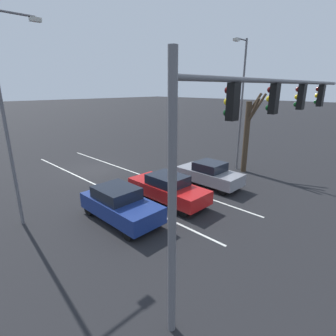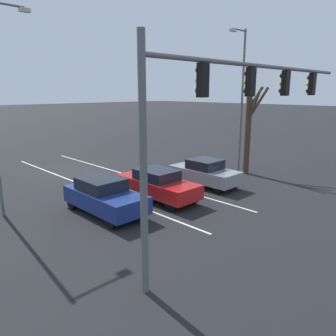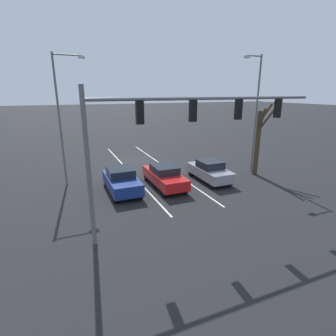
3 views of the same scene
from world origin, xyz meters
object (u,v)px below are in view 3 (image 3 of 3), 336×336
object	(u,v)px
car_gray_leftlane_front	(210,171)
street_lamp_right_shoulder	(62,113)
car_red_midlane_front	(164,176)
traffic_signal_gantry	(179,124)
car_navy_rightlane_front	(122,180)
bare_tree_near	(259,139)
street_lamp_left_shoulder	(255,109)

from	to	relation	value
car_gray_leftlane_front	street_lamp_right_shoulder	world-z (taller)	street_lamp_right_shoulder
car_red_midlane_front	traffic_signal_gantry	bearing A→B (deg)	74.58
car_navy_rightlane_front	car_gray_leftlane_front	world-z (taller)	car_navy_rightlane_front
street_lamp_right_shoulder	bare_tree_near	distance (m)	14.65
car_navy_rightlane_front	bare_tree_near	size ratio (longest dim) A/B	0.74
car_red_midlane_front	street_lamp_right_shoulder	distance (m)	8.17
car_navy_rightlane_front	car_gray_leftlane_front	xyz separation A→B (m)	(-6.65, 0.28, -0.03)
traffic_signal_gantry	street_lamp_left_shoulder	distance (m)	11.25
street_lamp_right_shoulder	car_red_midlane_front	bearing A→B (deg)	153.94
street_lamp_right_shoulder	street_lamp_left_shoulder	distance (m)	14.36
street_lamp_right_shoulder	bare_tree_near	bearing A→B (deg)	166.67
street_lamp_left_shoulder	bare_tree_near	world-z (taller)	street_lamp_left_shoulder
street_lamp_right_shoulder	traffic_signal_gantry	bearing A→B (deg)	118.33
traffic_signal_gantry	street_lamp_left_shoulder	xyz separation A→B (m)	(-9.45, -6.09, 0.08)
street_lamp_left_shoulder	street_lamp_right_shoulder	bearing A→B (deg)	-10.34
car_red_midlane_front	bare_tree_near	world-z (taller)	bare_tree_near
car_red_midlane_front	bare_tree_near	distance (m)	8.17
car_navy_rightlane_front	street_lamp_right_shoulder	distance (m)	6.10
street_lamp_left_shoulder	bare_tree_near	xyz separation A→B (m)	(0.03, 0.76, -2.23)
street_lamp_left_shoulder	car_navy_rightlane_front	bearing A→B (deg)	1.73
car_red_midlane_front	car_gray_leftlane_front	size ratio (longest dim) A/B	1.13
car_navy_rightlane_front	street_lamp_right_shoulder	world-z (taller)	street_lamp_right_shoulder
car_gray_leftlane_front	street_lamp_left_shoulder	world-z (taller)	street_lamp_left_shoulder
street_lamp_right_shoulder	street_lamp_left_shoulder	bearing A→B (deg)	169.66
car_red_midlane_front	traffic_signal_gantry	distance (m)	7.25
street_lamp_right_shoulder	bare_tree_near	world-z (taller)	street_lamp_right_shoulder
bare_tree_near	street_lamp_right_shoulder	bearing A→B (deg)	-13.33
traffic_signal_gantry	bare_tree_near	world-z (taller)	traffic_signal_gantry
car_red_midlane_front	street_lamp_right_shoulder	bearing A→B (deg)	-26.06
car_navy_rightlane_front	car_red_midlane_front	world-z (taller)	car_navy_rightlane_front
car_navy_rightlane_front	traffic_signal_gantry	size ratio (longest dim) A/B	0.36
car_gray_leftlane_front	traffic_signal_gantry	bearing A→B (deg)	46.72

